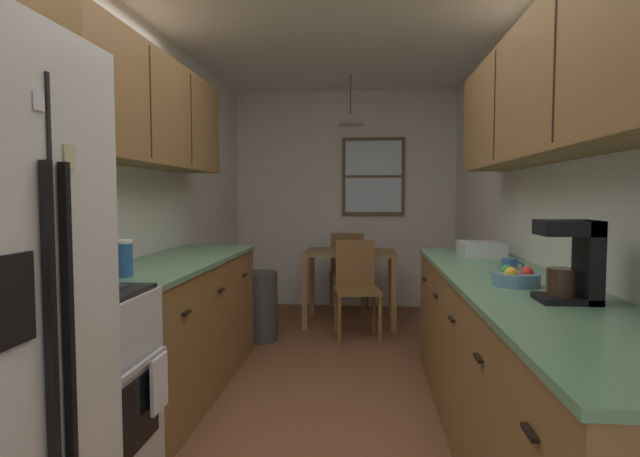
{
  "coord_description": "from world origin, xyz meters",
  "views": [
    {
      "loc": [
        0.26,
        -2.61,
        1.32
      ],
      "look_at": [
        -0.08,
        1.15,
        1.08
      ],
      "focal_mm": 29.27,
      "sensor_mm": 36.0,
      "label": 1
    }
  ],
  "objects_px": {
    "mug_by_coffeemaker": "(510,267)",
    "dish_rack": "(481,249)",
    "dining_chair_near": "(356,284)",
    "coffee_maker": "(575,259)",
    "mug_spare": "(465,246)",
    "stove_range": "(62,400)",
    "fruit_bowl": "(516,278)",
    "storage_canister": "(122,258)",
    "microwave_over_range": "(27,112)",
    "table_serving_bowl": "(361,248)",
    "trash_bin": "(260,306)",
    "dining_chair_far": "(349,267)",
    "dining_table": "(350,263)"
  },
  "relations": [
    {
      "from": "stove_range",
      "to": "storage_canister",
      "type": "bearing_deg",
      "value": 90.56
    },
    {
      "from": "dish_rack",
      "to": "trash_bin",
      "type": "bearing_deg",
      "value": 151.43
    },
    {
      "from": "dining_chair_near",
      "to": "mug_spare",
      "type": "height_order",
      "value": "mug_spare"
    },
    {
      "from": "dish_rack",
      "to": "coffee_maker",
      "type": "bearing_deg",
      "value": -88.95
    },
    {
      "from": "fruit_bowl",
      "to": "dining_chair_far",
      "type": "bearing_deg",
      "value": 104.52
    },
    {
      "from": "dining_chair_near",
      "to": "table_serving_bowl",
      "type": "relative_size",
      "value": 4.59
    },
    {
      "from": "coffee_maker",
      "to": "mug_by_coffeemaker",
      "type": "height_order",
      "value": "coffee_maker"
    },
    {
      "from": "stove_range",
      "to": "dining_table",
      "type": "xyz_separation_m",
      "value": [
        1.09,
        3.36,
        0.15
      ]
    },
    {
      "from": "storage_canister",
      "to": "mug_by_coffeemaker",
      "type": "distance_m",
      "value": 2.03
    },
    {
      "from": "dining_chair_far",
      "to": "stove_range",
      "type": "bearing_deg",
      "value": -105.08
    },
    {
      "from": "mug_spare",
      "to": "mug_by_coffeemaker",
      "type": "bearing_deg",
      "value": -89.22
    },
    {
      "from": "microwave_over_range",
      "to": "dining_chair_far",
      "type": "height_order",
      "value": "microwave_over_range"
    },
    {
      "from": "fruit_bowl",
      "to": "dining_chair_near",
      "type": "bearing_deg",
      "value": 108.63
    },
    {
      "from": "dining_table",
      "to": "trash_bin",
      "type": "distance_m",
      "value": 1.13
    },
    {
      "from": "dining_chair_far",
      "to": "fruit_bowl",
      "type": "relative_size",
      "value": 4.14
    },
    {
      "from": "dining_chair_near",
      "to": "dining_chair_far",
      "type": "xyz_separation_m",
      "value": [
        -0.11,
        1.13,
        0.0
      ]
    },
    {
      "from": "stove_range",
      "to": "dining_chair_far",
      "type": "relative_size",
      "value": 1.22
    },
    {
      "from": "dining_table",
      "to": "dining_chair_far",
      "type": "distance_m",
      "value": 0.58
    },
    {
      "from": "dining_chair_near",
      "to": "coffee_maker",
      "type": "xyz_separation_m",
      "value": [
        0.91,
        -2.69,
        0.57
      ]
    },
    {
      "from": "stove_range",
      "to": "mug_by_coffeemaker",
      "type": "bearing_deg",
      "value": 21.76
    },
    {
      "from": "microwave_over_range",
      "to": "table_serving_bowl",
      "type": "xyz_separation_m",
      "value": [
        1.31,
        3.4,
        -0.87
      ]
    },
    {
      "from": "microwave_over_range",
      "to": "trash_bin",
      "type": "xyz_separation_m",
      "value": [
        0.41,
        2.61,
        -1.34
      ]
    },
    {
      "from": "dining_chair_far",
      "to": "coffee_maker",
      "type": "distance_m",
      "value": 3.99
    },
    {
      "from": "stove_range",
      "to": "dining_table",
      "type": "height_order",
      "value": "stove_range"
    },
    {
      "from": "mug_spare",
      "to": "stove_range",
      "type": "bearing_deg",
      "value": -135.32
    },
    {
      "from": "dining_chair_far",
      "to": "mug_by_coffeemaker",
      "type": "relative_size",
      "value": 7.6
    },
    {
      "from": "dining_chair_near",
      "to": "mug_spare",
      "type": "bearing_deg",
      "value": -44.78
    },
    {
      "from": "dining_table",
      "to": "coffee_maker",
      "type": "xyz_separation_m",
      "value": [
        0.98,
        -3.25,
        0.45
      ]
    },
    {
      "from": "mug_by_coffeemaker",
      "to": "dish_rack",
      "type": "distance_m",
      "value": 0.85
    },
    {
      "from": "stove_range",
      "to": "microwave_over_range",
      "type": "distance_m",
      "value": 1.19
    },
    {
      "from": "stove_range",
      "to": "dish_rack",
      "type": "height_order",
      "value": "stove_range"
    },
    {
      "from": "fruit_bowl",
      "to": "coffee_maker",
      "type": "bearing_deg",
      "value": -71.23
    },
    {
      "from": "stove_range",
      "to": "fruit_bowl",
      "type": "bearing_deg",
      "value": 13.56
    },
    {
      "from": "stove_range",
      "to": "coffee_maker",
      "type": "bearing_deg",
      "value": 2.9
    },
    {
      "from": "trash_bin",
      "to": "fruit_bowl",
      "type": "height_order",
      "value": "fruit_bowl"
    },
    {
      "from": "microwave_over_range",
      "to": "mug_by_coffeemaker",
      "type": "relative_size",
      "value": 5.34
    },
    {
      "from": "mug_spare",
      "to": "dining_chair_far",
      "type": "bearing_deg",
      "value": 115.72
    },
    {
      "from": "dining_chair_far",
      "to": "storage_canister",
      "type": "distance_m",
      "value": 3.55
    },
    {
      "from": "stove_range",
      "to": "mug_spare",
      "type": "height_order",
      "value": "stove_range"
    },
    {
      "from": "dining_table",
      "to": "storage_canister",
      "type": "distance_m",
      "value": 3.02
    },
    {
      "from": "dining_chair_near",
      "to": "fruit_bowl",
      "type": "height_order",
      "value": "fruit_bowl"
    },
    {
      "from": "stove_range",
      "to": "microwave_over_range",
      "type": "relative_size",
      "value": 1.74
    },
    {
      "from": "stove_range",
      "to": "dining_chair_far",
      "type": "xyz_separation_m",
      "value": [
        1.06,
        3.92,
        0.03
      ]
    },
    {
      "from": "trash_bin",
      "to": "coffee_maker",
      "type": "height_order",
      "value": "coffee_maker"
    },
    {
      "from": "fruit_bowl",
      "to": "dish_rack",
      "type": "bearing_deg",
      "value": 85.4
    },
    {
      "from": "trash_bin",
      "to": "coffee_maker",
      "type": "bearing_deg",
      "value": -54.62
    },
    {
      "from": "dining_chair_far",
      "to": "table_serving_bowl",
      "type": "xyz_separation_m",
      "value": [
        0.14,
        -0.51,
        0.28
      ]
    },
    {
      "from": "trash_bin",
      "to": "mug_by_coffeemaker",
      "type": "relative_size",
      "value": 5.34
    },
    {
      "from": "trash_bin",
      "to": "fruit_bowl",
      "type": "relative_size",
      "value": 2.91
    },
    {
      "from": "trash_bin",
      "to": "storage_canister",
      "type": "xyz_separation_m",
      "value": [
        -0.3,
        -2.04,
        0.68
      ]
    }
  ]
}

